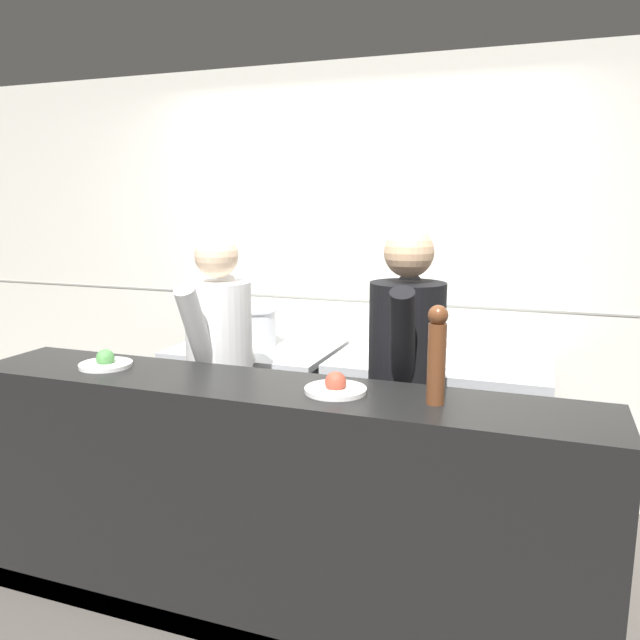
% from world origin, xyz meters
% --- Properties ---
extents(ground_plane, '(14.00, 14.00, 0.00)m').
position_xyz_m(ground_plane, '(0.00, 0.00, 0.00)').
color(ground_plane, '#4C4742').
extents(wall_back_tiled, '(8.00, 0.06, 2.60)m').
position_xyz_m(wall_back_tiled, '(0.00, 1.42, 1.30)').
color(wall_back_tiled, silver).
rests_on(wall_back_tiled, ground_plane).
extents(oven_range, '(0.97, 0.71, 0.89)m').
position_xyz_m(oven_range, '(-0.50, 1.02, 0.45)').
color(oven_range, '#232326').
rests_on(oven_range, ground_plane).
extents(prep_counter, '(1.19, 0.65, 0.90)m').
position_xyz_m(prep_counter, '(0.62, 1.02, 0.45)').
color(prep_counter, '#B7BABF').
rests_on(prep_counter, ground_plane).
extents(pass_counter, '(2.66, 0.45, 1.05)m').
position_xyz_m(pass_counter, '(0.12, -0.17, 0.52)').
color(pass_counter, black).
rests_on(pass_counter, ground_plane).
extents(stock_pot, '(0.31, 0.31, 0.23)m').
position_xyz_m(stock_pot, '(-0.54, 1.05, 1.01)').
color(stock_pot, '#B7BABF').
rests_on(stock_pot, oven_range).
extents(mixing_bowl_steel, '(0.21, 0.21, 0.09)m').
position_xyz_m(mixing_bowl_steel, '(0.50, 1.04, 0.95)').
color(mixing_bowl_steel, '#B7BABF').
rests_on(mixing_bowl_steel, prep_counter).
extents(chefs_knife, '(0.35, 0.17, 0.02)m').
position_xyz_m(chefs_knife, '(0.52, 0.93, 0.91)').
color(chefs_knife, '#B7BABF').
rests_on(chefs_knife, prep_counter).
extents(plated_dish_main, '(0.23, 0.23, 0.08)m').
position_xyz_m(plated_dish_main, '(-0.66, -0.16, 1.07)').
color(plated_dish_main, white).
rests_on(plated_dish_main, pass_counter).
extents(plated_dish_appetiser, '(0.24, 0.24, 0.08)m').
position_xyz_m(plated_dish_appetiser, '(0.41, -0.17, 1.07)').
color(plated_dish_appetiser, white).
rests_on(plated_dish_appetiser, pass_counter).
extents(pepper_mill, '(0.07, 0.07, 0.36)m').
position_xyz_m(pepper_mill, '(0.80, -0.17, 1.23)').
color(pepper_mill, brown).
rests_on(pepper_mill, pass_counter).
extents(chef_head_cook, '(0.33, 0.70, 1.61)m').
position_xyz_m(chef_head_cook, '(-0.36, 0.33, 0.90)').
color(chef_head_cook, black).
rests_on(chef_head_cook, ground_plane).
extents(chef_sous, '(0.38, 0.73, 1.66)m').
position_xyz_m(chef_sous, '(0.58, 0.33, 0.92)').
color(chef_sous, black).
rests_on(chef_sous, ground_plane).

